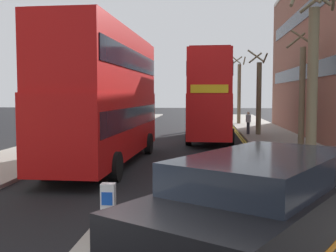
{
  "coord_description": "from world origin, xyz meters",
  "views": [
    {
      "loc": [
        1.94,
        -4.34,
        2.97
      ],
      "look_at": [
        0.5,
        11.0,
        1.8
      ],
      "focal_mm": 43.98,
      "sensor_mm": 36.0,
      "label": 1
    }
  ],
  "objects_px": {
    "double_decker_bus_away": "(106,93)",
    "pedestrian_far": "(248,122)",
    "taxi_minivan": "(258,231)",
    "double_decker_bus_oncoming": "(212,94)",
    "keep_left_bollard": "(108,213)"
  },
  "relations": [
    {
      "from": "keep_left_bollard",
      "to": "double_decker_bus_oncoming",
      "type": "relative_size",
      "value": 0.1
    },
    {
      "from": "double_decker_bus_oncoming",
      "to": "pedestrian_far",
      "type": "xyz_separation_m",
      "value": [
        2.69,
        2.73,
        -2.04
      ]
    },
    {
      "from": "keep_left_bollard",
      "to": "double_decker_bus_oncoming",
      "type": "height_order",
      "value": "double_decker_bus_oncoming"
    },
    {
      "from": "double_decker_bus_away",
      "to": "taxi_minivan",
      "type": "bearing_deg",
      "value": -66.4
    },
    {
      "from": "double_decker_bus_away",
      "to": "double_decker_bus_oncoming",
      "type": "bearing_deg",
      "value": 66.15
    },
    {
      "from": "double_decker_bus_oncoming",
      "to": "pedestrian_far",
      "type": "bearing_deg",
      "value": 45.42
    },
    {
      "from": "keep_left_bollard",
      "to": "taxi_minivan",
      "type": "height_order",
      "value": "taxi_minivan"
    },
    {
      "from": "double_decker_bus_away",
      "to": "pedestrian_far",
      "type": "height_order",
      "value": "double_decker_bus_away"
    },
    {
      "from": "keep_left_bollard",
      "to": "double_decker_bus_away",
      "type": "bearing_deg",
      "value": 104.11
    },
    {
      "from": "pedestrian_far",
      "to": "keep_left_bollard",
      "type": "bearing_deg",
      "value": -102.59
    },
    {
      "from": "taxi_minivan",
      "to": "keep_left_bollard",
      "type": "bearing_deg",
      "value": 140.16
    },
    {
      "from": "taxi_minivan",
      "to": "pedestrian_far",
      "type": "bearing_deg",
      "value": 84.65
    },
    {
      "from": "double_decker_bus_oncoming",
      "to": "pedestrian_far",
      "type": "relative_size",
      "value": 6.72
    },
    {
      "from": "keep_left_bollard",
      "to": "double_decker_bus_away",
      "type": "relative_size",
      "value": 0.1
    },
    {
      "from": "double_decker_bus_away",
      "to": "pedestrian_far",
      "type": "distance_m",
      "value": 15.05
    }
  ]
}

